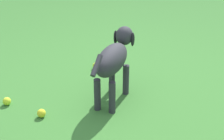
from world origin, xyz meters
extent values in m
plane|color=#38722D|center=(0.00, 0.00, 0.00)|extent=(14.00, 14.00, 0.00)
ellipsoid|color=#2D2D33|center=(0.21, 0.00, 0.37)|extent=(0.53, 0.37, 0.22)
cylinder|color=#2D2D33|center=(0.08, -0.12, 0.13)|extent=(0.05, 0.05, 0.26)
cylinder|color=#2D2D33|center=(0.04, 0.00, 0.13)|extent=(0.05, 0.05, 0.26)
cylinder|color=#2D2D33|center=(0.38, 0.01, 0.13)|extent=(0.05, 0.05, 0.26)
cylinder|color=#2D2D33|center=(0.33, 0.12, 0.13)|extent=(0.05, 0.05, 0.26)
ellipsoid|color=#2D2D33|center=(-0.06, -0.11, 0.47)|extent=(0.20, 0.20, 0.16)
ellipsoid|color=black|center=(-0.13, -0.14, 0.45)|extent=(0.13, 0.11, 0.06)
sphere|color=black|center=(-0.18, -0.16, 0.45)|extent=(0.03, 0.03, 0.03)
ellipsoid|color=black|center=(-0.03, -0.18, 0.45)|extent=(0.06, 0.05, 0.12)
ellipsoid|color=black|center=(-0.09, -0.04, 0.45)|extent=(0.06, 0.05, 0.12)
cylinder|color=#2D2D33|center=(0.48, 0.12, 0.45)|extent=(0.16, 0.10, 0.13)
sphere|color=#C3E12E|center=(0.84, -0.57, 0.03)|extent=(0.07, 0.07, 0.07)
sphere|color=yellow|center=(0.75, -0.22, 0.03)|extent=(0.07, 0.07, 0.07)
sphere|color=#C1DE34|center=(-0.13, -0.54, 0.03)|extent=(0.07, 0.07, 0.07)
camera|label=1|loc=(1.96, 1.69, 1.46)|focal=54.94mm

